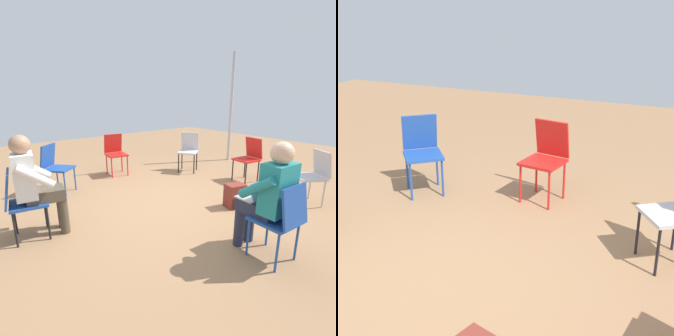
{
  "view_description": "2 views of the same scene",
  "coord_description": "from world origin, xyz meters",
  "views": [
    {
      "loc": [
        2.95,
        -2.45,
        1.67
      ],
      "look_at": [
        -0.09,
        -0.01,
        0.56
      ],
      "focal_mm": 28.0,
      "sensor_mm": 36.0,
      "label": 1
    },
    {
      "loc": [
        2.45,
        1.6,
        2.09
      ],
      "look_at": [
        -0.32,
        0.35,
        0.95
      ],
      "focal_mm": 50.0,
      "sensor_mm": 36.0,
      "label": 2
    }
  ],
  "objects": [
    {
      "name": "ground_plane",
      "position": [
        0.0,
        0.0,
        0.0
      ],
      "size": [
        14.0,
        14.0,
        0.0
      ],
      "primitive_type": "plane",
      "color": "#99704C"
    },
    {
      "name": "chair_west",
      "position": [
        -1.97,
        0.07,
        0.5
      ],
      "size": [
        0.49,
        0.46,
        0.85
      ],
      "rotation": [
        0.0,
        0.0,
        -1.72
      ],
      "color": "red",
      "rests_on": "ground"
    },
    {
      "name": "chair_southwest",
      "position": [
        -1.62,
        -1.26,
        0.5
      ],
      "size": [
        0.59,
        0.58,
        0.85
      ],
      "rotation": [
        0.0,
        0.0,
        -0.84
      ],
      "color": "#1E4799",
      "rests_on": "ground"
    }
  ]
}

